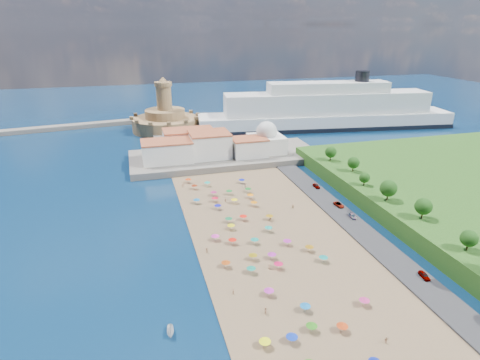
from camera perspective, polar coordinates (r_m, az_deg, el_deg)
name	(u,v)px	position (r m, az deg, el deg)	size (l,w,h in m)	color
ground	(249,233)	(126.97, 1.28, -7.50)	(700.00, 700.00, 0.00)	#071938
terrace	(226,157)	(193.82, -2.08, 3.34)	(90.00, 36.00, 3.00)	#59544C
jetty	(172,141)	(223.63, -9.71, 5.42)	(18.00, 70.00, 2.40)	#59544C
waterfront_buildings	(198,146)	(190.11, -5.99, 4.89)	(57.00, 29.00, 11.00)	silver
domed_building	(266,140)	(195.22, 3.78, 5.73)	(16.00, 16.00, 15.00)	silver
fortress	(165,120)	(251.31, -10.55, 8.40)	(40.00, 40.00, 32.40)	#9E7D4F
cruise_ship	(326,112)	(258.35, 12.20, 9.46)	(161.15, 43.67, 34.86)	black
beach_parasols	(254,235)	(121.16, 1.96, -7.86)	(30.29, 114.12, 2.20)	gray
beachgoers	(243,235)	(123.40, 0.49, -7.82)	(39.01, 95.80, 1.85)	tan
parked_cars	(349,213)	(141.55, 15.18, -4.50)	(2.46, 67.11, 1.42)	gray
hillside_trees	(411,202)	(134.20, 23.17, -2.94)	(10.98, 105.26, 7.52)	#382314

